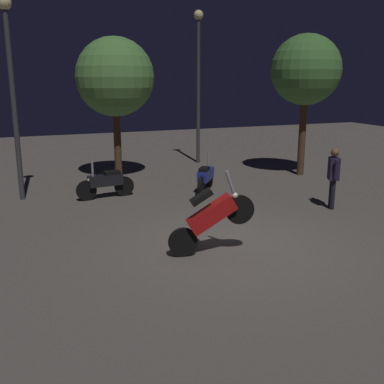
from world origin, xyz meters
name	(u,v)px	position (x,y,z in m)	size (l,w,h in m)	color
ground_plane	(232,245)	(0.00, 0.00, 0.00)	(40.00, 40.00, 0.00)	#605951
motorcycle_red_foreground	(211,217)	(-0.60, -0.27, 0.74)	(1.65, 0.47, 1.63)	black
motorcycle_black_parked_left	(106,183)	(-1.63, 4.68, 0.44)	(1.66, 0.41, 1.11)	black
motorcycle_blue_parked_right	(206,177)	(1.29, 4.37, 0.44)	(1.07, 1.39, 1.11)	black
person_rider_beside	(333,173)	(3.59, 1.47, 0.93)	(0.37, 0.63, 1.57)	black
streetlamp_near	(11,76)	(-3.83, 5.40, 3.35)	(0.36, 0.36, 5.31)	#38383D
streetlamp_far	(198,70)	(2.88, 8.82, 3.57)	(0.36, 0.36, 5.72)	#38383D
tree_left_bg	(306,71)	(5.29, 5.33, 3.52)	(2.32, 2.32, 4.71)	#4C331E
tree_center_bg	(115,77)	(-0.72, 7.07, 3.30)	(2.51, 2.51, 4.57)	#4C331E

